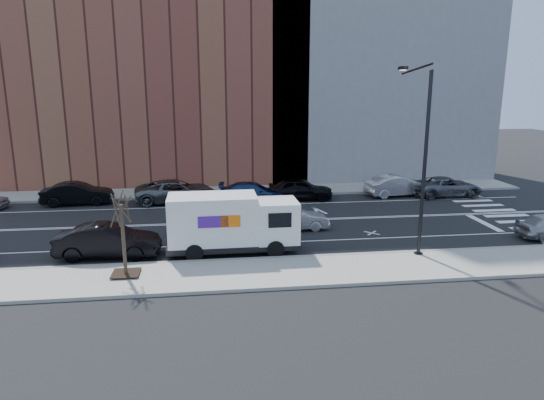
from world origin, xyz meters
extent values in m
plane|color=black|center=(0.00, 0.00, 0.00)|extent=(120.00, 120.00, 0.00)
cube|color=gray|center=(0.00, -8.80, 0.07)|extent=(44.00, 3.60, 0.15)
cube|color=gray|center=(0.00, 8.80, 0.07)|extent=(44.00, 3.60, 0.15)
cube|color=gray|center=(0.00, -7.00, 0.08)|extent=(44.00, 0.25, 0.17)
cube|color=gray|center=(0.00, 7.00, 0.08)|extent=(44.00, 0.25, 0.17)
cube|color=brown|center=(-8.00, 15.60, 11.00)|extent=(26.00, 10.00, 22.00)
cube|color=slate|center=(12.00, 15.60, 13.00)|extent=(20.00, 10.00, 26.00)
cylinder|color=black|center=(7.00, -7.40, 4.50)|extent=(0.18, 0.18, 9.00)
cylinder|color=black|center=(7.00, -7.40, 0.10)|extent=(0.44, 0.44, 0.20)
sphere|color=black|center=(7.00, -7.40, 8.95)|extent=(0.20, 0.20, 0.20)
cylinder|color=black|center=(7.00, -5.70, 9.10)|extent=(0.11, 3.49, 0.48)
cube|color=black|center=(7.00, -4.00, 9.20)|extent=(0.25, 0.80, 0.18)
cube|color=#FFF2CC|center=(7.00, -4.00, 9.10)|extent=(0.18, 0.55, 0.03)
cube|color=black|center=(-7.00, -8.40, 0.23)|extent=(1.20, 1.20, 0.04)
cylinder|color=#382B1E|center=(-7.00, -8.40, 1.75)|extent=(0.16, 0.16, 3.20)
cylinder|color=#382B1E|center=(-6.75, -8.40, 3.15)|extent=(0.06, 0.80, 1.44)
cylinder|color=#382B1E|center=(-6.92, -8.16, 3.15)|extent=(0.81, 0.31, 1.19)
cylinder|color=#382B1E|center=(-7.20, -8.25, 3.15)|extent=(0.58, 0.76, 1.50)
cylinder|color=#382B1E|center=(-7.20, -8.55, 3.15)|extent=(0.47, 0.61, 1.37)
cylinder|color=#382B1E|center=(-6.92, -8.64, 3.15)|extent=(0.72, 0.29, 1.13)
cube|color=black|center=(-2.18, -5.60, 0.47)|extent=(6.48, 2.26, 0.31)
cube|color=silver|center=(0.12, -5.57, 1.61)|extent=(2.11, 2.26, 2.08)
cube|color=black|center=(1.18, -5.56, 1.93)|extent=(0.08, 1.93, 0.99)
cube|color=black|center=(0.13, -6.71, 1.93)|extent=(1.15, 0.05, 0.73)
cube|color=black|center=(0.10, -4.44, 1.93)|extent=(1.15, 0.05, 0.73)
cube|color=black|center=(1.14, -5.56, 0.57)|extent=(0.18, 2.08, 0.36)
cube|color=silver|center=(-3.11, -5.61, 1.82)|extent=(4.40, 2.34, 2.40)
cube|color=#47198C|center=(-3.10, -6.78, 1.98)|extent=(1.46, 0.04, 0.57)
cube|color=orange|center=(-2.27, -6.77, 1.98)|extent=(0.94, 0.03, 0.57)
cube|color=#47198C|center=(-3.13, -4.44, 1.98)|extent=(1.46, 0.04, 0.57)
cube|color=orange|center=(-2.29, -4.43, 1.98)|extent=(0.94, 0.03, 0.57)
cylinder|color=black|center=(-0.08, -6.62, 0.44)|extent=(0.88, 0.30, 0.87)
cylinder|color=black|center=(-0.11, -4.54, 0.44)|extent=(0.88, 0.30, 0.87)
cylinder|color=black|center=(-4.04, -6.66, 0.44)|extent=(0.88, 0.30, 0.87)
cylinder|color=black|center=(-4.06, -4.58, 0.44)|extent=(0.88, 0.30, 0.87)
imported|color=black|center=(-12.64, 6.05, 0.80)|extent=(4.97, 2.01, 1.60)
imported|color=#53575B|center=(-5.66, 5.92, 0.82)|extent=(6.06, 3.10, 1.64)
imported|color=navy|center=(-0.14, 5.37, 0.71)|extent=(5.05, 2.38, 1.42)
imported|color=black|center=(3.43, 5.55, 0.82)|extent=(4.98, 2.42, 1.64)
imported|color=#B2B2B7|center=(11.07, 5.82, 0.81)|extent=(5.13, 2.38, 1.63)
imported|color=#54565D|center=(14.83, 5.31, 0.74)|extent=(5.45, 2.66, 1.49)
imported|color=#ADADB2|center=(1.64, -2.01, 0.67)|extent=(4.10, 1.48, 1.34)
imported|color=black|center=(-8.28, -5.50, 0.82)|extent=(5.09, 2.03, 1.65)
camera|label=1|loc=(-3.13, -29.15, 8.31)|focal=32.00mm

